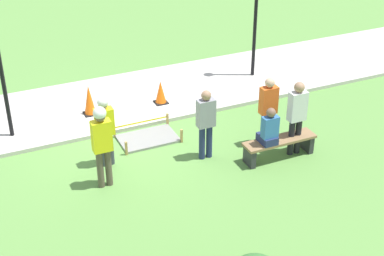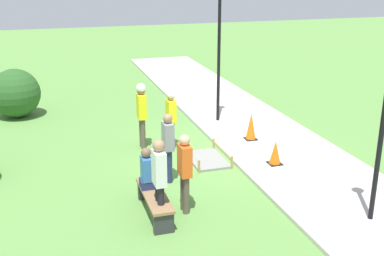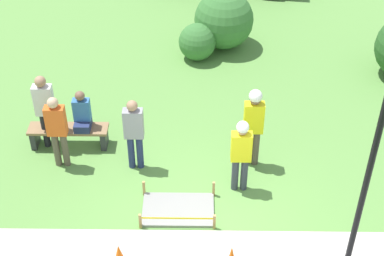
{
  "view_description": "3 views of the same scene",
  "coord_description": "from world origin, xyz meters",
  "px_view_note": "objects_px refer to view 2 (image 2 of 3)",
  "views": [
    {
      "loc": [
        3.54,
        12.15,
        7.2
      ],
      "look_at": [
        -1.12,
        1.85,
        0.83
      ],
      "focal_mm": 55.0,
      "sensor_mm": 36.0,
      "label": 1
    },
    {
      "loc": [
        -11.73,
        4.47,
        4.94
      ],
      "look_at": [
        -0.69,
        1.06,
        1.02
      ],
      "focal_mm": 45.0,
      "sensor_mm": 36.0,
      "label": 2
    },
    {
      "loc": [
        -0.14,
        -7.43,
        8.27
      ],
      "look_at": [
        -0.27,
        2.02,
        0.93
      ],
      "focal_mm": 55.0,
      "sensor_mm": 36.0,
      "label": 3
    }
  ],
  "objects_px": {
    "traffic_cone_near_patch": "(275,153)",
    "bystander_in_orange_shirt": "(185,169)",
    "bystander_in_white_shirt": "(168,144)",
    "person_seated_on_bench": "(148,172)",
    "worker_supervisor": "(171,114)",
    "traffic_cone_far_patch": "(251,126)",
    "bystander_in_gray_shirt": "(159,177)",
    "lamppost_near": "(219,34)",
    "park_bench": "(155,200)",
    "worker_assistant": "(142,109)"
  },
  "relations": [
    {
      "from": "bystander_in_white_shirt",
      "to": "person_seated_on_bench",
      "type": "bearing_deg",
      "value": 147.99
    },
    {
      "from": "worker_assistant",
      "to": "person_seated_on_bench",
      "type": "bearing_deg",
      "value": 170.46
    },
    {
      "from": "traffic_cone_far_patch",
      "to": "bystander_in_orange_shirt",
      "type": "relative_size",
      "value": 0.47
    },
    {
      "from": "worker_assistant",
      "to": "bystander_in_white_shirt",
      "type": "bearing_deg",
      "value": -176.75
    },
    {
      "from": "traffic_cone_far_patch",
      "to": "lamppost_near",
      "type": "distance_m",
      "value": 3.17
    },
    {
      "from": "bystander_in_gray_shirt",
      "to": "park_bench",
      "type": "bearing_deg",
      "value": 2.66
    },
    {
      "from": "worker_supervisor",
      "to": "lamppost_near",
      "type": "height_order",
      "value": "lamppost_near"
    },
    {
      "from": "bystander_in_orange_shirt",
      "to": "bystander_in_gray_shirt",
      "type": "relative_size",
      "value": 0.95
    },
    {
      "from": "bystander_in_orange_shirt",
      "to": "bystander_in_gray_shirt",
      "type": "distance_m",
      "value": 0.73
    },
    {
      "from": "worker_supervisor",
      "to": "traffic_cone_far_patch",
      "type": "bearing_deg",
      "value": -96.51
    },
    {
      "from": "person_seated_on_bench",
      "to": "bystander_in_gray_shirt",
      "type": "bearing_deg",
      "value": -174.69
    },
    {
      "from": "traffic_cone_near_patch",
      "to": "bystander_in_white_shirt",
      "type": "xyz_separation_m",
      "value": [
        0.02,
        2.81,
        0.55
      ]
    },
    {
      "from": "traffic_cone_far_patch",
      "to": "park_bench",
      "type": "xyz_separation_m",
      "value": [
        -3.39,
        3.66,
        -0.16
      ]
    },
    {
      "from": "person_seated_on_bench",
      "to": "worker_assistant",
      "type": "bearing_deg",
      "value": -9.54
    },
    {
      "from": "worker_assistant",
      "to": "bystander_in_gray_shirt",
      "type": "height_order",
      "value": "worker_assistant"
    },
    {
      "from": "traffic_cone_near_patch",
      "to": "worker_supervisor",
      "type": "xyz_separation_m",
      "value": [
        2.15,
        2.17,
        0.59
      ]
    },
    {
      "from": "park_bench",
      "to": "person_seated_on_bench",
      "type": "height_order",
      "value": "person_seated_on_bench"
    },
    {
      "from": "lamppost_near",
      "to": "park_bench",
      "type": "bearing_deg",
      "value": 148.06
    },
    {
      "from": "bystander_in_gray_shirt",
      "to": "lamppost_near",
      "type": "distance_m",
      "value": 6.97
    },
    {
      "from": "traffic_cone_near_patch",
      "to": "person_seated_on_bench",
      "type": "height_order",
      "value": "person_seated_on_bench"
    },
    {
      "from": "person_seated_on_bench",
      "to": "worker_supervisor",
      "type": "xyz_separation_m",
      "value": [
        3.32,
        -1.38,
        0.16
      ]
    },
    {
      "from": "bystander_in_gray_shirt",
      "to": "worker_assistant",
      "type": "bearing_deg",
      "value": -7.03
    },
    {
      "from": "park_bench",
      "to": "bystander_in_orange_shirt",
      "type": "relative_size",
      "value": 1.01
    },
    {
      "from": "traffic_cone_near_patch",
      "to": "bystander_in_orange_shirt",
      "type": "xyz_separation_m",
      "value": [
        -1.54,
        2.86,
        0.56
      ]
    },
    {
      "from": "traffic_cone_near_patch",
      "to": "lamppost_near",
      "type": "bearing_deg",
      "value": 1.91
    },
    {
      "from": "traffic_cone_far_patch",
      "to": "person_seated_on_bench",
      "type": "relative_size",
      "value": 0.9
    },
    {
      "from": "park_bench",
      "to": "worker_assistant",
      "type": "xyz_separation_m",
      "value": [
        3.94,
        -0.56,
        0.79
      ]
    },
    {
      "from": "traffic_cone_far_patch",
      "to": "bystander_in_gray_shirt",
      "type": "relative_size",
      "value": 0.45
    },
    {
      "from": "traffic_cone_near_patch",
      "to": "worker_supervisor",
      "type": "bearing_deg",
      "value": 45.28
    },
    {
      "from": "traffic_cone_near_patch",
      "to": "bystander_in_white_shirt",
      "type": "height_order",
      "value": "bystander_in_white_shirt"
    },
    {
      "from": "park_bench",
      "to": "bystander_in_white_shirt",
      "type": "xyz_separation_m",
      "value": [
        1.52,
        -0.69,
        0.62
      ]
    },
    {
      "from": "bystander_in_orange_shirt",
      "to": "bystander_in_white_shirt",
      "type": "relative_size",
      "value": 1.01
    },
    {
      "from": "bystander_in_white_shirt",
      "to": "bystander_in_gray_shirt",
      "type": "bearing_deg",
      "value": 160.79
    },
    {
      "from": "person_seated_on_bench",
      "to": "bystander_in_white_shirt",
      "type": "height_order",
      "value": "bystander_in_white_shirt"
    },
    {
      "from": "park_bench",
      "to": "lamppost_near",
      "type": "xyz_separation_m",
      "value": [
        5.41,
        -3.37,
        2.58
      ]
    },
    {
      "from": "park_bench",
      "to": "bystander_in_white_shirt",
      "type": "bearing_deg",
      "value": -24.44
    },
    {
      "from": "bystander_in_gray_shirt",
      "to": "traffic_cone_far_patch",
      "type": "bearing_deg",
      "value": -43.78
    },
    {
      "from": "worker_supervisor",
      "to": "person_seated_on_bench",
      "type": "bearing_deg",
      "value": 157.41
    },
    {
      "from": "traffic_cone_near_patch",
      "to": "traffic_cone_far_patch",
      "type": "bearing_deg",
      "value": -4.74
    },
    {
      "from": "traffic_cone_far_patch",
      "to": "bystander_in_white_shirt",
      "type": "xyz_separation_m",
      "value": [
        -1.86,
        2.96,
        0.46
      ]
    },
    {
      "from": "traffic_cone_far_patch",
      "to": "worker_assistant",
      "type": "height_order",
      "value": "worker_assistant"
    },
    {
      "from": "worker_supervisor",
      "to": "bystander_in_gray_shirt",
      "type": "relative_size",
      "value": 0.94
    },
    {
      "from": "bystander_in_orange_shirt",
      "to": "bystander_in_gray_shirt",
      "type": "height_order",
      "value": "bystander_in_gray_shirt"
    },
    {
      "from": "worker_supervisor",
      "to": "bystander_in_gray_shirt",
      "type": "bearing_deg",
      "value": 162.11
    },
    {
      "from": "bystander_in_gray_shirt",
      "to": "worker_supervisor",
      "type": "bearing_deg",
      "value": -17.89
    },
    {
      "from": "bystander_in_gray_shirt",
      "to": "bystander_in_white_shirt",
      "type": "distance_m",
      "value": 2.05
    },
    {
      "from": "worker_supervisor",
      "to": "bystander_in_gray_shirt",
      "type": "xyz_separation_m",
      "value": [
        -4.06,
        1.31,
        0.04
      ]
    },
    {
      "from": "bystander_in_orange_shirt",
      "to": "bystander_in_white_shirt",
      "type": "distance_m",
      "value": 1.57
    },
    {
      "from": "bystander_in_gray_shirt",
      "to": "bystander_in_orange_shirt",
      "type": "bearing_deg",
      "value": -59.48
    },
    {
      "from": "worker_supervisor",
      "to": "bystander_in_white_shirt",
      "type": "xyz_separation_m",
      "value": [
        -2.13,
        0.64,
        -0.04
      ]
    }
  ]
}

